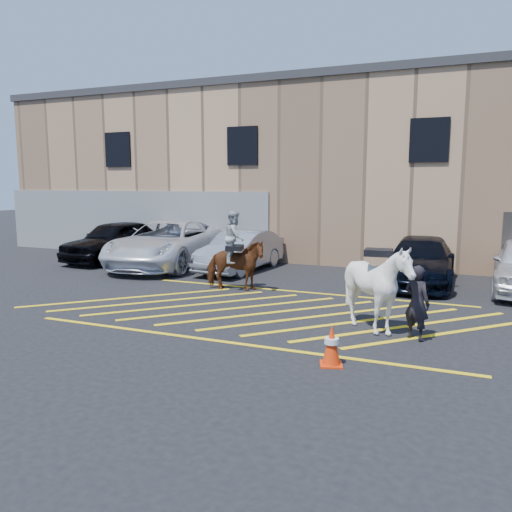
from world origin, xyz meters
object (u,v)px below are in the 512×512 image
at_px(car_silver_sedan, 241,251).
at_px(handler, 417,303).
at_px(traffic_cone, 332,345).
at_px(car_blue_suv, 420,261).
at_px(saddled_white, 377,288).
at_px(car_black_suv, 115,240).
at_px(car_white_pickup, 168,243).
at_px(mounted_bay, 235,259).

xyz_separation_m(car_silver_sedan, handler, (6.56, -6.00, 0.05)).
xyz_separation_m(handler, traffic_cone, (-1.23, -2.06, -0.40)).
xyz_separation_m(car_blue_suv, handler, (0.38, -6.06, 0.05)).
bearing_deg(traffic_cone, saddled_white, 79.73).
bearing_deg(car_black_suv, saddled_white, -22.63).
bearing_deg(handler, car_white_pickup, -1.49).
distance_m(handler, mounted_bay, 6.07).
height_order(car_black_suv, car_blue_suv, car_black_suv).
bearing_deg(car_black_suv, mounted_bay, -20.82).
relative_size(car_black_suv, traffic_cone, 6.60).
bearing_deg(car_blue_suv, handler, -86.48).
distance_m(car_black_suv, car_blue_suv, 11.90).
bearing_deg(saddled_white, car_white_pickup, 146.93).
height_order(car_black_suv, handler, car_black_suv).
xyz_separation_m(saddled_white, traffic_cone, (-0.41, -2.27, -0.60)).
bearing_deg(car_blue_suv, car_black_suv, 179.00).
bearing_deg(car_white_pickup, mounted_bay, -41.83).
bearing_deg(handler, car_silver_sedan, -12.29).
distance_m(car_silver_sedan, mounted_bay, 3.37).
xyz_separation_m(handler, mounted_bay, (-5.35, 2.87, 0.19)).
relative_size(car_white_pickup, traffic_cone, 8.56).
distance_m(car_white_pickup, traffic_cone, 11.50).
height_order(car_blue_suv, saddled_white, saddled_white).
bearing_deg(mounted_bay, saddled_white, -30.48).
xyz_separation_m(car_white_pickup, car_silver_sedan, (2.97, 0.12, -0.15)).
relative_size(car_black_suv, car_white_pickup, 0.77).
relative_size(car_blue_suv, mounted_bay, 2.10).
relative_size(car_black_suv, car_blue_suv, 0.98).
relative_size(handler, mounted_bay, 0.65).
bearing_deg(handler, car_black_suv, 3.19).
relative_size(car_white_pickup, saddled_white, 3.25).
distance_m(car_silver_sedan, traffic_cone, 9.67).
xyz_separation_m(car_blue_suv, saddled_white, (-0.44, -5.85, 0.25)).
bearing_deg(saddled_white, mounted_bay, 149.52).
distance_m(car_blue_suv, handler, 6.07).
bearing_deg(car_silver_sedan, traffic_cone, -51.74).
height_order(car_black_suv, saddled_white, saddled_white).
distance_m(car_white_pickup, handler, 11.20).
height_order(car_black_suv, car_silver_sedan, car_black_suv).
bearing_deg(car_white_pickup, car_blue_suv, -5.01).
distance_m(mounted_bay, traffic_cone, 6.45).
xyz_separation_m(car_blue_suv, mounted_bay, (-4.97, -3.19, 0.23)).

